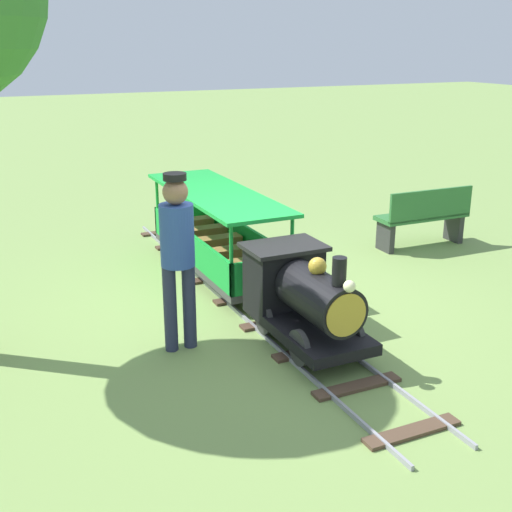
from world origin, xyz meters
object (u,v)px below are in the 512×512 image
(locomotive, at_px, (302,294))
(conductor_person, at_px, (178,248))
(passenger_car, at_px, (217,240))
(park_bench, at_px, (424,217))

(locomotive, xyz_separation_m, conductor_person, (1.05, -0.37, 0.47))
(conductor_person, bearing_deg, passenger_car, -121.28)
(conductor_person, bearing_deg, locomotive, 160.82)
(conductor_person, height_order, park_bench, conductor_person)
(locomotive, distance_m, passenger_car, 2.10)
(passenger_car, bearing_deg, locomotive, 90.00)
(passenger_car, bearing_deg, park_bench, 176.49)
(passenger_car, height_order, conductor_person, conductor_person)
(locomotive, height_order, conductor_person, conductor_person)
(locomotive, bearing_deg, passenger_car, -90.00)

